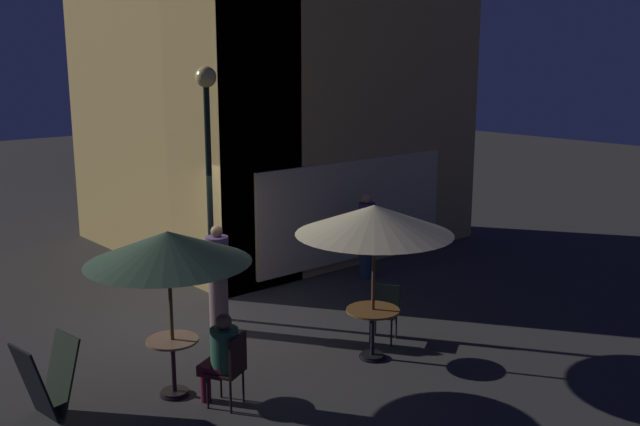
% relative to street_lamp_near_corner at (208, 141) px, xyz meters
% --- Properties ---
extents(ground_plane, '(60.00, 60.00, 0.00)m').
position_rel_street_lamp_near_corner_xyz_m(ground_plane, '(-0.51, -0.12, -3.06)').
color(ground_plane, '#373431').
extents(cafe_building, '(7.41, 6.59, 8.78)m').
position_rel_street_lamp_near_corner_xyz_m(cafe_building, '(3.10, 2.71, 1.33)').
color(cafe_building, tan).
rests_on(cafe_building, ground).
extents(street_lamp_near_corner, '(0.34, 0.34, 4.27)m').
position_rel_street_lamp_near_corner_xyz_m(street_lamp_near_corner, '(0.00, 0.00, 0.00)').
color(street_lamp_near_corner, black).
rests_on(street_lamp_near_corner, ground).
extents(menu_sandwich_board, '(0.74, 0.64, 0.99)m').
position_rel_street_lamp_near_corner_xyz_m(menu_sandwich_board, '(-3.46, -1.59, -2.55)').
color(menu_sandwich_board, '#202B1F').
rests_on(menu_sandwich_board, ground).
extents(cafe_table_0, '(0.69, 0.69, 0.79)m').
position_rel_street_lamp_near_corner_xyz_m(cafe_table_0, '(-1.98, -2.10, -2.50)').
color(cafe_table_0, black).
rests_on(cafe_table_0, ground).
extents(cafe_table_1, '(0.80, 0.80, 0.77)m').
position_rel_street_lamp_near_corner_xyz_m(cafe_table_1, '(0.87, -2.99, -2.48)').
color(cafe_table_1, black).
rests_on(cafe_table_1, ground).
extents(patio_umbrella_0, '(2.14, 2.14, 2.25)m').
position_rel_street_lamp_near_corner_xyz_m(patio_umbrella_0, '(-1.98, -2.10, -1.03)').
color(patio_umbrella_0, black).
rests_on(patio_umbrella_0, ground).
extents(patio_umbrella_1, '(2.30, 2.30, 2.34)m').
position_rel_street_lamp_near_corner_xyz_m(patio_umbrella_1, '(0.87, -2.99, -0.94)').
color(patio_umbrella_1, black).
rests_on(patio_umbrella_1, ground).
extents(cafe_chair_0, '(0.56, 0.56, 0.98)m').
position_rel_street_lamp_near_corner_xyz_m(cafe_chair_0, '(-1.58, -2.89, -2.48)').
color(cafe_chair_0, black).
rests_on(cafe_chair_0, ground).
extents(cafe_chair_1, '(0.58, 0.58, 0.88)m').
position_rel_street_lamp_near_corner_xyz_m(cafe_chair_1, '(1.55, -2.59, -2.52)').
color(cafe_chair_1, black).
rests_on(cafe_chair_1, ground).
extents(patron_seated_0, '(0.49, 0.55, 1.25)m').
position_rel_street_lamp_near_corner_xyz_m(patron_seated_0, '(-1.65, -2.76, -2.35)').
color(patron_seated_0, '#541427').
rests_on(patron_seated_0, ground).
extents(patron_standing_1, '(0.37, 0.37, 1.78)m').
position_rel_street_lamp_near_corner_xyz_m(patron_standing_1, '(-0.25, -0.57, -2.16)').
color(patron_standing_1, '#816664').
rests_on(patron_standing_1, ground).
extents(patron_standing_2, '(0.33, 0.33, 1.77)m').
position_rel_street_lamp_near_corner_xyz_m(patron_standing_2, '(3.62, -0.07, -2.16)').
color(patron_standing_2, '#23354D').
rests_on(patron_standing_2, ground).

